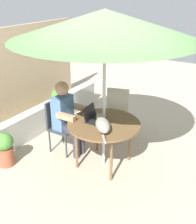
% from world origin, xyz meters
% --- Properties ---
extents(ground_plane, '(14.00, 14.00, 0.00)m').
position_xyz_m(ground_plane, '(0.00, 0.00, 0.00)').
color(ground_plane, '#BCAD93').
extents(planter_wall_low, '(4.18, 0.20, 0.48)m').
position_xyz_m(planter_wall_low, '(0.00, 1.57, 0.24)').
color(planter_wall_low, beige).
rests_on(planter_wall_low, ground).
extents(patio_table, '(1.07, 1.07, 0.71)m').
position_xyz_m(patio_table, '(0.00, 0.00, 0.66)').
color(patio_table, brown).
rests_on(patio_table, ground).
extents(patio_umbrella, '(2.46, 2.46, 2.28)m').
position_xyz_m(patio_umbrella, '(0.00, 0.00, 2.09)').
color(patio_umbrella, '#B7B7BC').
rests_on(patio_umbrella, ground).
extents(chair_occupied, '(0.40, 0.40, 0.87)m').
position_xyz_m(chair_occupied, '(0.00, 0.84, 0.51)').
color(chair_occupied, '#33383F').
rests_on(chair_occupied, ground).
extents(chair_empty, '(0.50, 0.50, 0.87)m').
position_xyz_m(chair_empty, '(0.93, 0.27, 0.51)').
color(chair_empty, '#B2A899').
rests_on(chair_empty, ground).
extents(person_seated, '(0.48, 0.48, 1.21)m').
position_xyz_m(person_seated, '(-0.00, 0.69, 0.68)').
color(person_seated, '#4C72A5').
rests_on(person_seated, ground).
extents(laptop, '(0.31, 0.26, 0.21)m').
position_xyz_m(laptop, '(-0.01, 0.19, 0.77)').
color(laptop, black).
rests_on(laptop, patio_table).
extents(cat, '(0.54, 0.43, 0.17)m').
position_xyz_m(cat, '(-0.20, -0.09, 0.79)').
color(cat, gray).
rests_on(cat, patio_table).
extents(potted_plant_near_fence, '(0.37, 0.37, 0.60)m').
position_xyz_m(potted_plant_near_fence, '(1.11, 1.72, 0.35)').
color(potted_plant_near_fence, '#595654').
rests_on(potted_plant_near_fence, ground).
extents(potted_plant_by_chair, '(0.29, 0.29, 0.54)m').
position_xyz_m(potted_plant_by_chair, '(-0.80, 1.27, 0.29)').
color(potted_plant_by_chair, '#9E5138').
rests_on(potted_plant_by_chair, ground).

